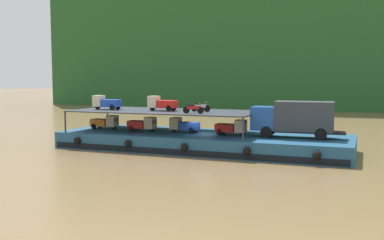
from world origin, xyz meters
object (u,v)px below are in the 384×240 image
at_px(mini_truck_lower_mid, 184,125).
at_px(mini_truck_upper_stern, 106,102).
at_px(motorcycle_upper_port, 193,108).
at_px(cargo_barge, 202,141).
at_px(mini_truck_upper_mid, 162,103).
at_px(mini_truck_lower_stern, 105,122).
at_px(covered_lorry, 295,118).
at_px(motorcycle_upper_centre, 200,107).
at_px(mini_truck_lower_aft, 143,124).
at_px(mini_truck_lower_fore, 232,127).

bearing_deg(mini_truck_lower_mid, mini_truck_upper_stern, -174.50).
bearing_deg(motorcycle_upper_port, cargo_barge, 89.27).
height_order(mini_truck_upper_mid, motorcycle_upper_port, mini_truck_upper_mid).
height_order(mini_truck_lower_stern, motorcycle_upper_port, motorcycle_upper_port).
bearing_deg(cargo_barge, mini_truck_upper_stern, -175.81).
distance_m(covered_lorry, motorcycle_upper_centre, 8.54).
relative_size(covered_lorry, mini_truck_lower_stern, 2.87).
xyz_separation_m(mini_truck_lower_aft, mini_truck_upper_mid, (1.96, 0.19, 2.00)).
bearing_deg(mini_truck_lower_stern, cargo_barge, 0.81).
distance_m(mini_truck_lower_stern, mini_truck_upper_mid, 6.62).
xyz_separation_m(covered_lorry, mini_truck_lower_mid, (-10.15, -0.08, -1.00)).
bearing_deg(mini_truck_lower_stern, mini_truck_upper_stern, -46.63).
distance_m(covered_lorry, mini_truck_lower_aft, 14.29).
distance_m(mini_truck_lower_aft, motorcycle_upper_centre, 6.01).
height_order(mini_truck_lower_mid, mini_truck_upper_mid, mini_truck_upper_mid).
distance_m(mini_truck_lower_aft, mini_truck_lower_mid, 4.12).
relative_size(covered_lorry, motorcycle_upper_centre, 4.16).
bearing_deg(motorcycle_upper_port, mini_truck_upper_stern, 171.18).
relative_size(mini_truck_lower_mid, mini_truck_lower_fore, 1.00).
relative_size(mini_truck_lower_fore, mini_truck_upper_stern, 1.00).
bearing_deg(mini_truck_lower_aft, motorcycle_upper_centre, 4.46).
bearing_deg(cargo_barge, motorcycle_upper_centre, 171.17).
bearing_deg(motorcycle_upper_port, mini_truck_lower_mid, 128.49).
relative_size(cargo_barge, mini_truck_lower_mid, 9.68).
bearing_deg(cargo_barge, mini_truck_lower_aft, -175.97).
bearing_deg(mini_truck_upper_stern, motorcycle_upper_port, -8.82).
distance_m(mini_truck_lower_stern, mini_truck_lower_mid, 8.45).
xyz_separation_m(mini_truck_lower_fore, mini_truck_upper_mid, (-6.82, -0.05, 2.00)).
xyz_separation_m(mini_truck_upper_mid, motorcycle_upper_centre, (3.77, 0.26, -0.26)).
relative_size(mini_truck_lower_aft, mini_truck_upper_stern, 1.00).
bearing_deg(motorcycle_upper_centre, mini_truck_lower_stern, -179.01).
relative_size(mini_truck_lower_mid, mini_truck_upper_stern, 1.00).
distance_m(cargo_barge, mini_truck_upper_mid, 5.25).
distance_m(mini_truck_lower_fore, motorcycle_upper_centre, 3.51).
relative_size(mini_truck_lower_stern, motorcycle_upper_port, 1.45).
bearing_deg(cargo_barge, mini_truck_upper_mid, -176.65).
distance_m(mini_truck_upper_mid, motorcycle_upper_centre, 3.79).
distance_m(covered_lorry, mini_truck_upper_stern, 18.11).
relative_size(covered_lorry, motorcycle_upper_port, 4.16).
height_order(mini_truck_lower_aft, mini_truck_lower_mid, same).
bearing_deg(mini_truck_lower_stern, motorcycle_upper_port, -11.45).
height_order(cargo_barge, mini_truck_lower_mid, mini_truck_lower_mid).
bearing_deg(mini_truck_lower_fore, mini_truck_lower_mid, 177.22).
relative_size(mini_truck_lower_fore, motorcycle_upper_port, 1.45).
bearing_deg(cargo_barge, motorcycle_upper_port, -90.73).
distance_m(mini_truck_lower_mid, motorcycle_upper_port, 3.38).
height_order(mini_truck_lower_fore, motorcycle_upper_centre, motorcycle_upper_centre).
height_order(mini_truck_lower_fore, mini_truck_upper_mid, mini_truck_upper_mid).
xyz_separation_m(cargo_barge, mini_truck_lower_aft, (-5.93, -0.42, 1.44)).
xyz_separation_m(mini_truck_lower_aft, mini_truck_upper_stern, (-3.82, -0.30, 2.00)).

